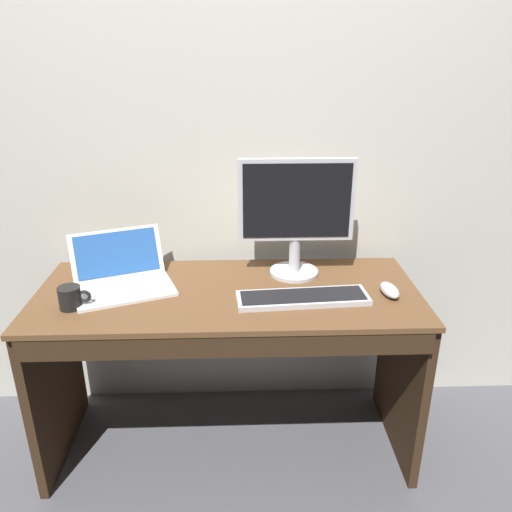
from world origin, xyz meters
The scene contains 8 objects.
ground_plane centered at (0.00, 0.00, 0.00)m, with size 14.00×14.00×0.00m, color #4C4C51.
back_wall centered at (0.00, 0.37, 1.51)m, with size 4.68×0.04×3.01m, color beige.
desk centered at (0.00, -0.02, 0.51)m, with size 1.43×0.59×0.73m.
laptop_white centered at (-0.40, 0.05, 0.77)m, with size 0.43×0.40×0.19m.
external_monitor centered at (0.26, 0.14, 0.99)m, with size 0.44×0.19×0.47m.
wired_keyboard centered at (0.27, -0.09, 0.74)m, with size 0.48×0.17×0.02m.
computer_mouse centered at (0.60, -0.05, 0.75)m, with size 0.06×0.12×0.04m, color #B7B7BC.
coffee_mug centered at (-0.54, -0.11, 0.77)m, with size 0.11×0.08×0.08m.
Camera 1 is at (0.05, -1.71, 1.57)m, focal length 35.49 mm.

